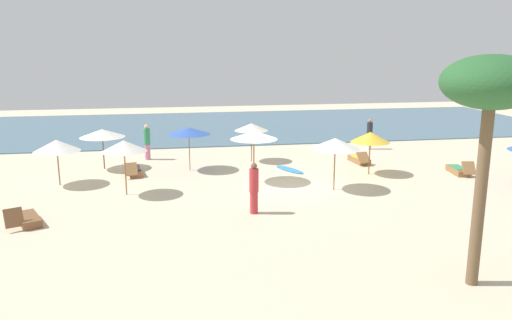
% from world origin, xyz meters
% --- Properties ---
extents(ground_plane, '(60.00, 60.00, 0.00)m').
position_xyz_m(ground_plane, '(0.00, 0.00, 0.00)').
color(ground_plane, beige).
extents(ocean_water, '(48.00, 16.00, 0.06)m').
position_xyz_m(ocean_water, '(0.00, 17.00, 0.03)').
color(ocean_water, '#476B7F').
rests_on(ocean_water, ground_plane).
extents(umbrella_0, '(1.81, 1.81, 2.25)m').
position_xyz_m(umbrella_0, '(-6.49, -0.27, 2.01)').
color(umbrella_0, olive).
rests_on(umbrella_0, ground_plane).
extents(umbrella_1, '(2.05, 2.05, 2.11)m').
position_xyz_m(umbrella_1, '(-3.76, 3.50, 1.93)').
color(umbrella_1, olive).
rests_on(umbrella_1, ground_plane).
extents(umbrella_2, '(1.97, 1.97, 1.99)m').
position_xyz_m(umbrella_2, '(-9.46, 1.76, 1.74)').
color(umbrella_2, brown).
rests_on(umbrella_2, ground_plane).
extents(umbrella_3, '(2.03, 2.03, 2.20)m').
position_xyz_m(umbrella_3, '(2.04, -1.01, 1.97)').
color(umbrella_3, olive).
rests_on(umbrella_3, ground_plane).
extents(umbrella_4, '(1.81, 1.81, 2.01)m').
position_xyz_m(umbrella_4, '(4.50, 1.25, 1.77)').
color(umbrella_4, brown).
rests_on(umbrella_4, ground_plane).
extents(umbrella_5, '(2.08, 2.08, 2.29)m').
position_xyz_m(umbrella_5, '(-1.06, 0.81, 2.11)').
color(umbrella_5, olive).
rests_on(umbrella_5, ground_plane).
extents(umbrella_6, '(1.75, 1.75, 2.01)m').
position_xyz_m(umbrella_6, '(-0.49, 4.90, 1.81)').
color(umbrella_6, olive).
rests_on(umbrella_6, ground_plane).
extents(umbrella_8, '(2.17, 2.17, 1.97)m').
position_xyz_m(umbrella_8, '(-7.89, 4.51, 1.77)').
color(umbrella_8, brown).
rests_on(umbrella_8, ground_plane).
extents(lounger_0, '(0.86, 1.76, 0.70)m').
position_xyz_m(lounger_0, '(-6.37, 3.01, 0.18)').
color(lounger_0, olive).
rests_on(lounger_0, ground_plane).
extents(lounger_1, '(0.74, 1.75, 0.67)m').
position_xyz_m(lounger_1, '(4.94, 3.59, 0.18)').
color(lounger_1, olive).
rests_on(lounger_1, ground_plane).
extents(lounger_2, '(0.80, 1.74, 0.71)m').
position_xyz_m(lounger_2, '(8.73, 0.58, 0.18)').
color(lounger_2, olive).
rests_on(lounger_2, ground_plane).
extents(lounger_3, '(1.21, 1.74, 0.74)m').
position_xyz_m(lounger_3, '(-9.54, -3.29, 0.17)').
color(lounger_3, brown).
rests_on(lounger_3, ground_plane).
extents(person_0, '(0.34, 0.34, 1.89)m').
position_xyz_m(person_0, '(-5.85, 6.27, 0.96)').
color(person_0, '#D17299').
rests_on(person_0, ground_plane).
extents(person_1, '(0.39, 0.39, 1.77)m').
position_xyz_m(person_1, '(6.81, 6.91, 0.90)').
color(person_1, white).
rests_on(person_1, ground_plane).
extents(person_2, '(0.41, 0.41, 1.87)m').
position_xyz_m(person_2, '(-1.78, -3.47, 0.95)').
color(person_2, '#BF3338').
rests_on(person_2, ground_plane).
extents(palm_2, '(2.34, 2.34, 5.73)m').
position_xyz_m(palm_2, '(2.73, -9.91, 4.93)').
color(palm_2, brown).
rests_on(palm_2, ground_plane).
extents(surfboard, '(1.35, 2.08, 0.07)m').
position_xyz_m(surfboard, '(1.01, 2.68, 0.04)').
color(surfboard, '#338CCC').
rests_on(surfboard, ground_plane).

